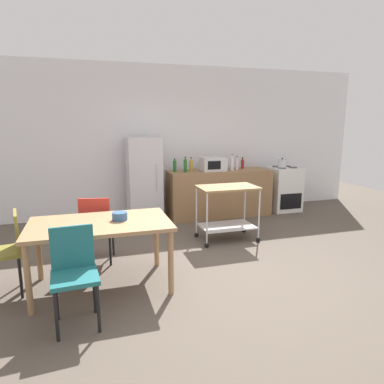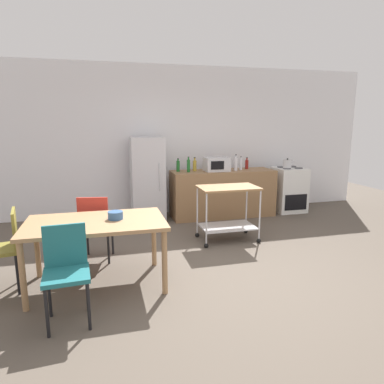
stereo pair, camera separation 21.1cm
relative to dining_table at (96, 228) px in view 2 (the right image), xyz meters
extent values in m
plane|color=brown|center=(1.44, -0.16, -0.67)|extent=(12.00, 12.00, 0.00)
cube|color=white|center=(1.44, 3.04, 0.78)|extent=(8.40, 0.12, 2.90)
cube|color=olive|center=(2.34, 2.44, -0.22)|extent=(2.00, 0.64, 0.90)
cube|color=#A37A51|center=(0.00, 0.00, 0.06)|extent=(1.50, 0.90, 0.04)
cylinder|color=#A37A51|center=(-0.69, -0.39, -0.32)|extent=(0.06, 0.06, 0.71)
cylinder|color=#A37A51|center=(0.69, -0.39, -0.32)|extent=(0.06, 0.06, 0.71)
cylinder|color=#A37A51|center=(-0.69, 0.39, -0.32)|extent=(0.06, 0.06, 0.71)
cylinder|color=#A37A51|center=(0.69, 0.39, -0.32)|extent=(0.06, 0.06, 0.71)
cube|color=#B72D23|center=(-0.01, 0.77, -0.20)|extent=(0.47, 0.47, 0.04)
cube|color=#B72D23|center=(-0.05, 0.60, 0.02)|extent=(0.38, 0.10, 0.40)
cylinder|color=black|center=(0.18, 0.91, -0.45)|extent=(0.03, 0.03, 0.45)
cylinder|color=black|center=(-0.15, 0.97, -0.45)|extent=(0.03, 0.03, 0.45)
cylinder|color=black|center=(0.12, 0.58, -0.45)|extent=(0.03, 0.03, 0.45)
cylinder|color=black|center=(-0.21, 0.64, -0.45)|extent=(0.03, 0.03, 0.45)
cube|color=#1E666B|center=(-0.26, -0.72, -0.20)|extent=(0.43, 0.43, 0.04)
cube|color=#1E666B|center=(-0.27, -0.54, 0.02)|extent=(0.38, 0.06, 0.40)
cylinder|color=black|center=(-0.41, -0.90, -0.45)|extent=(0.03, 0.03, 0.45)
cylinder|color=black|center=(-0.07, -0.88, -0.45)|extent=(0.03, 0.03, 0.45)
cylinder|color=black|center=(-0.44, -0.56, -0.45)|extent=(0.03, 0.03, 0.45)
cylinder|color=black|center=(-0.10, -0.54, -0.45)|extent=(0.03, 0.03, 0.45)
cube|color=olive|center=(-0.85, 0.14, 0.02)|extent=(0.10, 0.38, 0.40)
cylinder|color=black|center=(-0.89, 0.31, -0.45)|extent=(0.03, 0.03, 0.45)
cylinder|color=black|center=(-0.82, -0.03, -0.45)|extent=(0.03, 0.03, 0.45)
cube|color=white|center=(3.79, 2.46, -0.22)|extent=(0.60, 0.60, 0.90)
cube|color=black|center=(3.79, 2.16, -0.42)|extent=(0.48, 0.01, 0.32)
cylinder|color=#47474C|center=(3.66, 2.34, 0.24)|extent=(0.16, 0.16, 0.02)
cylinder|color=#47474C|center=(3.92, 2.34, 0.24)|extent=(0.16, 0.16, 0.02)
cylinder|color=#47474C|center=(3.66, 2.58, 0.24)|extent=(0.16, 0.16, 0.02)
cylinder|color=#47474C|center=(3.92, 2.58, 0.24)|extent=(0.16, 0.16, 0.02)
cube|color=silver|center=(0.89, 2.54, 0.10)|extent=(0.60, 0.60, 1.55)
cylinder|color=silver|center=(1.07, 2.23, 0.18)|extent=(0.02, 0.02, 0.50)
cube|color=olive|center=(1.94, 1.06, 0.16)|extent=(0.90, 0.56, 0.03)
cube|color=silver|center=(1.94, 1.06, -0.45)|extent=(0.83, 0.52, 0.02)
cylinder|color=silver|center=(1.52, 0.81, -0.22)|extent=(0.02, 0.02, 0.76)
sphere|color=black|center=(1.52, 0.81, -0.64)|extent=(0.07, 0.07, 0.07)
cylinder|color=silver|center=(2.36, 0.81, -0.22)|extent=(0.02, 0.02, 0.76)
sphere|color=black|center=(2.36, 0.81, -0.64)|extent=(0.07, 0.07, 0.07)
cylinder|color=silver|center=(1.52, 1.31, -0.22)|extent=(0.02, 0.02, 0.76)
sphere|color=black|center=(1.52, 1.31, -0.64)|extent=(0.07, 0.07, 0.07)
cylinder|color=silver|center=(2.36, 1.31, -0.22)|extent=(0.02, 0.02, 0.76)
sphere|color=black|center=(2.36, 1.31, -0.64)|extent=(0.07, 0.07, 0.07)
cylinder|color=#1E6628|center=(1.47, 2.52, 0.33)|extent=(0.06, 0.06, 0.20)
cylinder|color=#1E6628|center=(1.47, 2.52, 0.45)|extent=(0.03, 0.03, 0.04)
cylinder|color=black|center=(1.47, 2.52, 0.47)|extent=(0.03, 0.03, 0.01)
cylinder|color=#1E6628|center=(1.65, 2.40, 0.35)|extent=(0.06, 0.06, 0.23)
cylinder|color=#1E6628|center=(1.65, 2.40, 0.48)|extent=(0.03, 0.03, 0.04)
cylinder|color=black|center=(1.65, 2.40, 0.51)|extent=(0.03, 0.03, 0.01)
cylinder|color=gold|center=(1.80, 2.52, 0.33)|extent=(0.07, 0.07, 0.20)
cylinder|color=gold|center=(1.80, 2.52, 0.45)|extent=(0.03, 0.03, 0.05)
cylinder|color=black|center=(1.80, 2.52, 0.49)|extent=(0.03, 0.03, 0.01)
cube|color=silver|center=(2.20, 2.41, 0.36)|extent=(0.46, 0.34, 0.26)
cube|color=black|center=(2.16, 2.24, 0.36)|extent=(0.25, 0.01, 0.16)
cylinder|color=silver|center=(2.57, 2.36, 0.36)|extent=(0.07, 0.07, 0.25)
cylinder|color=silver|center=(2.57, 2.36, 0.51)|extent=(0.03, 0.03, 0.04)
cylinder|color=black|center=(2.57, 2.36, 0.53)|extent=(0.03, 0.03, 0.01)
cylinder|color=silver|center=(2.71, 2.43, 0.34)|extent=(0.06, 0.06, 0.21)
cylinder|color=silver|center=(2.71, 2.43, 0.46)|extent=(0.03, 0.03, 0.04)
cylinder|color=black|center=(2.71, 2.43, 0.49)|extent=(0.03, 0.03, 0.01)
cylinder|color=maroon|center=(2.88, 2.54, 0.32)|extent=(0.06, 0.06, 0.17)
cylinder|color=maroon|center=(2.88, 2.54, 0.43)|extent=(0.03, 0.03, 0.04)
cylinder|color=black|center=(2.88, 2.54, 0.45)|extent=(0.03, 0.03, 0.01)
cylinder|color=#33598C|center=(0.22, 0.02, 0.12)|extent=(0.17, 0.17, 0.09)
cylinder|color=silver|center=(3.67, 2.36, 0.33)|extent=(0.17, 0.17, 0.16)
sphere|color=black|center=(3.67, 2.36, 0.42)|extent=(0.03, 0.03, 0.03)
cylinder|color=silver|center=(3.79, 2.36, 0.35)|extent=(0.08, 0.02, 0.07)
camera|label=1|loc=(-0.09, -3.70, 1.13)|focal=32.07mm
camera|label=2|loc=(0.11, -3.76, 1.13)|focal=32.07mm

